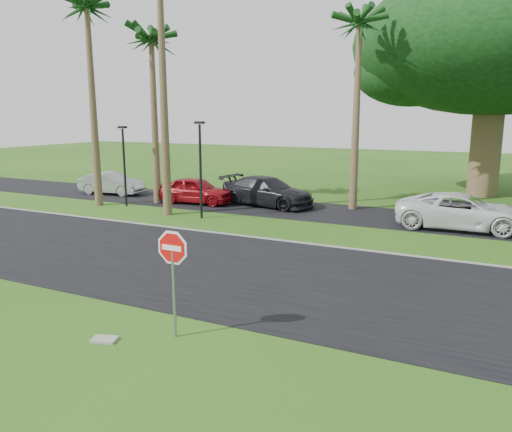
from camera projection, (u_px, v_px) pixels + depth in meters
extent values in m
plane|color=#265014|center=(222.00, 292.00, 14.23)|extent=(120.00, 120.00, 0.00)
cube|color=black|center=(253.00, 272.00, 15.99)|extent=(120.00, 8.00, 0.02)
cube|color=black|center=(345.00, 214.00, 25.24)|extent=(120.00, 5.00, 0.02)
cube|color=gray|center=(299.00, 243.00, 19.56)|extent=(120.00, 0.12, 0.06)
cylinder|color=gray|center=(174.00, 295.00, 11.17)|extent=(0.07, 0.07, 2.00)
cylinder|color=white|center=(172.00, 248.00, 10.95)|extent=(1.05, 0.02, 1.05)
cylinder|color=red|center=(172.00, 248.00, 10.95)|extent=(0.90, 0.02, 0.90)
cube|color=white|center=(172.00, 248.00, 10.95)|extent=(0.50, 0.02, 0.12)
cone|color=brown|center=(93.00, 109.00, 26.67)|extent=(0.44, 0.44, 10.50)
cone|color=brown|center=(155.00, 123.00, 27.52)|extent=(0.44, 0.44, 9.00)
cone|color=brown|center=(164.00, 98.00, 23.99)|extent=(0.44, 0.44, 11.50)
cone|color=brown|center=(356.00, 118.00, 25.61)|extent=(0.44, 0.44, 9.50)
cylinder|color=brown|center=(486.00, 147.00, 30.44)|extent=(1.80, 1.80, 6.00)
ellipsoid|color=black|center=(495.00, 44.00, 29.23)|extent=(16.50, 16.50, 8.25)
cylinder|color=black|center=(125.00, 168.00, 27.11)|extent=(0.12, 0.12, 4.20)
cube|color=black|center=(122.00, 127.00, 26.67)|extent=(0.45, 0.25, 0.12)
cylinder|color=black|center=(201.00, 172.00, 23.84)|extent=(0.12, 0.12, 4.50)
cube|color=black|center=(199.00, 123.00, 23.37)|extent=(0.45, 0.25, 0.12)
imported|color=#A4A6AB|center=(112.00, 184.00, 31.28)|extent=(4.27, 1.89, 1.36)
imported|color=maroon|center=(196.00, 191.00, 28.08)|extent=(4.48, 2.10, 1.48)
imported|color=black|center=(267.00, 192.00, 27.35)|extent=(5.73, 3.11, 1.58)
imported|color=white|center=(462.00, 212.00, 21.80)|extent=(5.66, 2.74, 1.55)
cube|color=gray|center=(104.00, 339.00, 11.16)|extent=(0.63, 0.50, 0.06)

